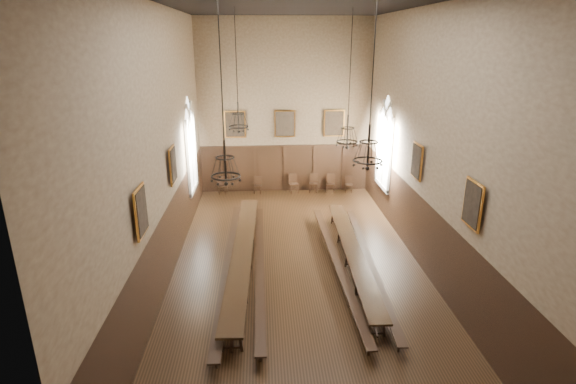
{
  "coord_description": "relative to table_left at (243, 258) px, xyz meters",
  "views": [
    {
      "loc": [
        -1.25,
        -14.46,
        7.89
      ],
      "look_at": [
        -0.28,
        1.5,
        2.44
      ],
      "focal_mm": 28.0,
      "sensor_mm": 36.0,
      "label": 1
    }
  ],
  "objects": [
    {
      "name": "floor",
      "position": [
        1.99,
        -0.17,
        -0.41
      ],
      "size": [
        9.0,
        18.0,
        0.02
      ],
      "primitive_type": "cube",
      "color": "black",
      "rests_on": "ground"
    },
    {
      "name": "ceiling",
      "position": [
        1.99,
        -0.17,
        8.61
      ],
      "size": [
        9.0,
        18.0,
        0.02
      ],
      "primitive_type": "cube",
      "color": "black",
      "rests_on": "ground"
    },
    {
      "name": "wall_back",
      "position": [
        1.99,
        8.84,
        4.1
      ],
      "size": [
        9.0,
        0.02,
        9.0
      ],
      "primitive_type": "cube",
      "color": "#7E694D",
      "rests_on": "ground"
    },
    {
      "name": "wall_front",
      "position": [
        1.99,
        -9.18,
        4.1
      ],
      "size": [
        9.0,
        0.02,
        9.0
      ],
      "primitive_type": "cube",
      "color": "#7E694D",
      "rests_on": "ground"
    },
    {
      "name": "wall_left",
      "position": [
        -2.52,
        -0.17,
        4.1
      ],
      "size": [
        0.02,
        18.0,
        9.0
      ],
      "primitive_type": "cube",
      "color": "#7E694D",
      "rests_on": "ground"
    },
    {
      "name": "wall_right",
      "position": [
        6.5,
        -0.17,
        4.1
      ],
      "size": [
        0.02,
        18.0,
        9.0
      ],
      "primitive_type": "cube",
      "color": "#7E694D",
      "rests_on": "ground"
    },
    {
      "name": "wainscot_panelling",
      "position": [
        1.99,
        -0.17,
        0.85
      ],
      "size": [
        9.0,
        18.0,
        2.5
      ],
      "primitive_type": null,
      "color": "black",
      "rests_on": "floor"
    },
    {
      "name": "table_left",
      "position": [
        0.0,
        0.0,
        0.0
      ],
      "size": [
        1.03,
        10.22,
        0.8
      ],
      "rotation": [
        0.0,
        0.0,
        -0.03
      ],
      "color": "black",
      "rests_on": "floor"
    },
    {
      "name": "table_right",
      "position": [
        3.96,
        -0.13,
        -0.04
      ],
      "size": [
        0.89,
        9.08,
        0.71
      ],
      "rotation": [
        0.0,
        0.0,
        -0.03
      ],
      "color": "black",
      "rests_on": "floor"
    },
    {
      "name": "bench_left_outer",
      "position": [
        -0.48,
        -0.29,
        -0.09
      ],
      "size": [
        0.38,
        10.71,
        0.48
      ],
      "rotation": [
        0.0,
        0.0,
        -0.01
      ],
      "color": "black",
      "rests_on": "floor"
    },
    {
      "name": "bench_left_inner",
      "position": [
        0.61,
        -0.31,
        -0.1
      ],
      "size": [
        0.33,
        10.25,
        0.46
      ],
      "rotation": [
        0.0,
        0.0,
        0.0
      ],
      "color": "black",
      "rests_on": "floor"
    },
    {
      "name": "bench_right_inner",
      "position": [
        3.34,
        -0.41,
        -0.11
      ],
      "size": [
        0.5,
        9.91,
        0.45
      ],
      "rotation": [
        0.0,
        0.0,
        0.02
      ],
      "color": "black",
      "rests_on": "floor"
    },
    {
      "name": "bench_right_outer",
      "position": [
        4.51,
        -0.44,
        -0.12
      ],
      "size": [
        0.79,
        9.66,
        0.43
      ],
      "rotation": [
        0.0,
        0.0,
        -0.05
      ],
      "color": "black",
      "rests_on": "floor"
    },
    {
      "name": "chair_0",
      "position": [
        -1.42,
        8.44,
        -0.13
      ],
      "size": [
        0.48,
        0.48,
        0.89
      ],
      "rotation": [
        0.0,
        0.0,
        0.25
      ],
      "color": "black",
      "rests_on": "floor"
    },
    {
      "name": "chair_2",
      "position": [
        0.5,
        8.42,
        -0.13
      ],
      "size": [
        0.42,
        0.42,
        0.9
      ],
      "rotation": [
        0.0,
        0.0,
        -0.07
      ],
      "color": "black",
      "rests_on": "floor"
    },
    {
      "name": "chair_4",
      "position": [
        2.45,
        8.41,
        -0.09
      ],
      "size": [
        0.53,
        0.53,
        1.03
      ],
      "rotation": [
        0.0,
        0.0,
        0.19
      ],
      "color": "black",
      "rests_on": "floor"
    },
    {
      "name": "chair_5",
      "position": [
        3.52,
        8.4,
        -0.09
      ],
      "size": [
        0.52,
        0.52,
        1.02
      ],
      "rotation": [
        0.0,
        0.0,
        -0.15
      ],
      "color": "black",
      "rests_on": "floor"
    },
    {
      "name": "chair_6",
      "position": [
        4.44,
        8.32,
        -0.1
      ],
      "size": [
        0.53,
        0.53,
        0.99
      ],
      "rotation": [
        0.0,
        0.0,
        -0.22
      ],
      "color": "black",
      "rests_on": "floor"
    },
    {
      "name": "chair_7",
      "position": [
        5.44,
        8.31,
        -0.14
      ],
      "size": [
        0.43,
        0.43,
        0.87
      ],
      "rotation": [
        0.0,
        0.0,
        -0.11
      ],
      "color": "black",
      "rests_on": "floor"
    },
    {
      "name": "chandelier_back_left",
      "position": [
        -0.12,
        2.56,
        4.64
      ],
      "size": [
        0.76,
        0.76,
        4.42
      ],
      "color": "black",
      "rests_on": "ceiling"
    },
    {
      "name": "chandelier_back_right",
      "position": [
        4.16,
        2.76,
        3.95
      ],
      "size": [
        0.87,
        0.87,
        5.14
      ],
      "color": "black",
      "rests_on": "ceiling"
    },
    {
      "name": "chandelier_front_left",
      "position": [
        -0.23,
        -3.06,
        4.36
      ],
      "size": [
        0.79,
        0.79,
        4.72
      ],
      "color": "black",
      "rests_on": "ceiling"
    },
    {
      "name": "chandelier_front_right",
      "position": [
        3.79,
        -2.3,
        4.49
      ],
      "size": [
        0.85,
        0.85,
        4.56
      ],
      "color": "black",
      "rests_on": "ceiling"
    },
    {
      "name": "portrait_back_0",
      "position": [
        -0.61,
        8.71,
        3.3
      ],
      "size": [
        1.1,
        0.12,
        1.4
      ],
      "color": "#C7822F",
      "rests_on": "wall_back"
    },
    {
      "name": "portrait_back_1",
      "position": [
        1.99,
        8.71,
        3.3
      ],
      "size": [
        1.1,
        0.12,
        1.4
      ],
      "color": "#C7822F",
      "rests_on": "wall_back"
    },
    {
      "name": "portrait_back_2",
      "position": [
        4.59,
        8.71,
        3.3
      ],
      "size": [
        1.1,
        0.12,
        1.4
      ],
      "color": "#C7822F",
      "rests_on": "wall_back"
    },
    {
      "name": "portrait_left_0",
      "position": [
        -2.39,
        0.83,
        3.3
      ],
      "size": [
        0.12,
        1.0,
        1.3
      ],
      "color": "#C7822F",
      "rests_on": "wall_left"
    },
    {
      "name": "portrait_left_1",
      "position": [
        -2.39,
        -3.67,
        3.3
      ],
      "size": [
        0.12,
        1.0,
        1.3
      ],
      "color": "#C7822F",
      "rests_on": "wall_left"
    },
    {
      "name": "portrait_right_0",
      "position": [
        6.37,
        0.83,
        3.3
      ],
      "size": [
        0.12,
        1.0,
        1.3
      ],
      "color": "#C7822F",
      "rests_on": "wall_right"
    },
    {
      "name": "portrait_right_1",
      "position": [
        6.37,
        -3.67,
        3.3
      ],
      "size": [
        0.12,
        1.0,
        1.3
      ],
      "color": "#C7822F",
      "rests_on": "wall_right"
    },
    {
      "name": "window_right",
      "position": [
        6.42,
        5.33,
        3.0
      ],
      "size": [
        0.2,
        2.2,
        4.6
      ],
      "primitive_type": null,
      "color": "white",
      "rests_on": "wall_right"
    },
    {
      "name": "window_left",
      "position": [
        -2.44,
        5.33,
        3.0
      ],
      "size": [
        0.2,
        2.2,
        4.6
      ],
      "primitive_type": null,
      "color": "white",
      "rests_on": "wall_left"
    }
  ]
}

